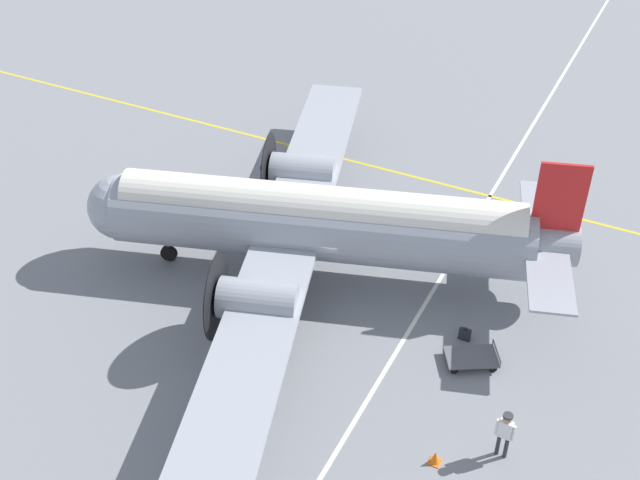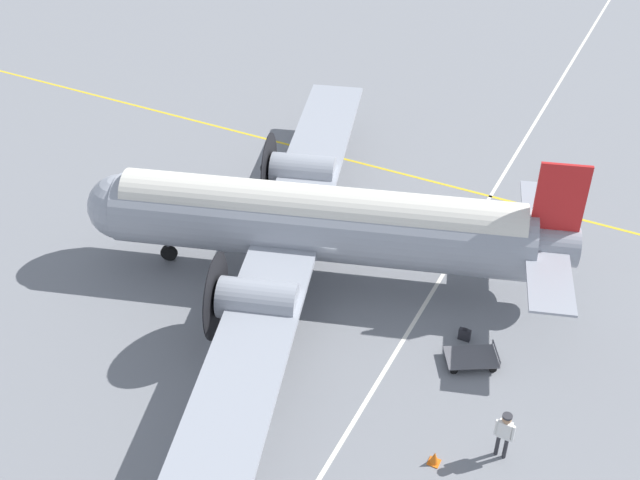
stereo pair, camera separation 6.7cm
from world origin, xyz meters
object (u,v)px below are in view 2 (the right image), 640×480
object	(u,v)px
suitcase_near_door	(465,335)
baggage_cart	(472,358)
crew_foreground	(505,431)
traffic_cone	(434,458)
airliner_main	(308,222)

from	to	relation	value
suitcase_near_door	baggage_cart	xyz separation A→B (m)	(0.62, -1.05, 0.03)
crew_foreground	baggage_cart	bearing A→B (deg)	122.90
crew_foreground	traffic_cone	distance (m)	2.34
crew_foreground	traffic_cone	bearing A→B (deg)	-143.66
baggage_cart	traffic_cone	distance (m)	4.72
suitcase_near_door	crew_foreground	bearing A→B (deg)	-59.23
suitcase_near_door	airliner_main	bearing A→B (deg)	173.03
airliner_main	baggage_cart	world-z (taller)	airliner_main
suitcase_near_door	traffic_cone	bearing A→B (deg)	-80.61
crew_foreground	suitcase_near_door	xyz separation A→B (m)	(-2.71, 4.55, -0.93)
baggage_cart	suitcase_near_door	bearing A→B (deg)	-89.58
traffic_cone	suitcase_near_door	bearing A→B (deg)	99.39
traffic_cone	crew_foreground	bearing A→B (deg)	34.35
suitcase_near_door	traffic_cone	size ratio (longest dim) A/B	1.11
traffic_cone	airliner_main	bearing A→B (deg)	139.93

